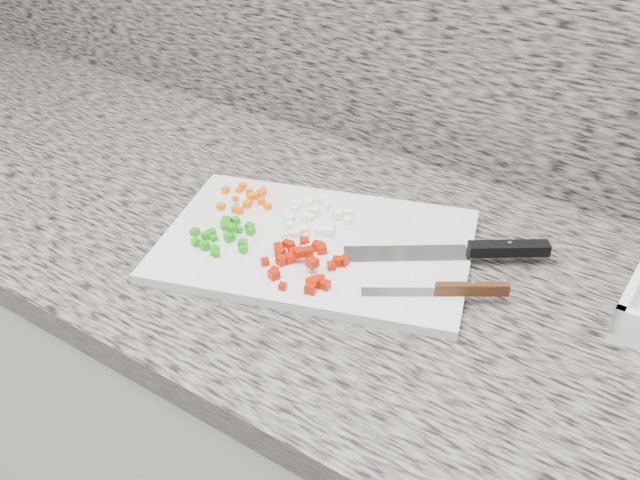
{
  "coord_description": "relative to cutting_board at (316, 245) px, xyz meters",
  "views": [
    {
      "loc": [
        0.39,
        0.75,
        1.46
      ],
      "look_at": [
        -0.05,
        1.4,
        0.93
      ],
      "focal_mm": 40.0,
      "sensor_mm": 36.0,
      "label": 1
    }
  ],
  "objects": [
    {
      "name": "cabinet",
      "position": [
        0.07,
        0.02,
        -0.48
      ],
      "size": [
        3.92,
        0.62,
        0.86
      ],
      "primitive_type": "cube",
      "color": "silver",
      "rests_on": "ground"
    },
    {
      "name": "countertop",
      "position": [
        0.07,
        0.02,
        -0.03
      ],
      "size": [
        3.96,
        0.64,
        0.04
      ],
      "primitive_type": "cube",
      "color": "slate",
      "rests_on": "cabinet"
    },
    {
      "name": "cutting_board",
      "position": [
        0.0,
        0.0,
        0.0
      ],
      "size": [
        0.49,
        0.4,
        0.01
      ],
      "primitive_type": "cube",
      "rotation": [
        0.0,
        0.0,
        0.33
      ],
      "color": "silver",
      "rests_on": "countertop"
    },
    {
      "name": "carrot_pile",
      "position": [
        -0.15,
        0.03,
        0.01
      ],
      "size": [
        0.09,
        0.09,
        0.02
      ],
      "color": "#FC6305",
      "rests_on": "cutting_board"
    },
    {
      "name": "onion_pile",
      "position": [
        -0.03,
        0.05,
        0.01
      ],
      "size": [
        0.1,
        0.1,
        0.01
      ],
      "color": "white",
      "rests_on": "cutting_board"
    },
    {
      "name": "green_pepper_pile",
      "position": [
        -0.11,
        -0.07,
        0.01
      ],
      "size": [
        0.09,
        0.09,
        0.02
      ],
      "color": "#18950D",
      "rests_on": "cutting_board"
    },
    {
      "name": "red_pepper_pile",
      "position": [
        0.02,
        -0.06,
        0.01
      ],
      "size": [
        0.11,
        0.11,
        0.02
      ],
      "color": "#AA1502",
      "rests_on": "cutting_board"
    },
    {
      "name": "garlic_pile",
      "position": [
        -0.02,
        -0.02,
        0.01
      ],
      "size": [
        0.06,
        0.05,
        0.01
      ],
      "color": "#F3ECBC",
      "rests_on": "cutting_board"
    },
    {
      "name": "chef_knife",
      "position": [
        0.19,
        0.09,
        0.01
      ],
      "size": [
        0.24,
        0.18,
        0.02
      ],
      "rotation": [
        0.0,
        0.0,
        0.62
      ],
      "color": "silver",
      "rests_on": "cutting_board"
    },
    {
      "name": "paring_knife",
      "position": [
        0.21,
        -0.0,
        0.01
      ],
      "size": [
        0.16,
        0.11,
        0.02
      ],
      "rotation": [
        0.0,
        0.0,
        0.59
      ],
      "color": "silver",
      "rests_on": "cutting_board"
    }
  ]
}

